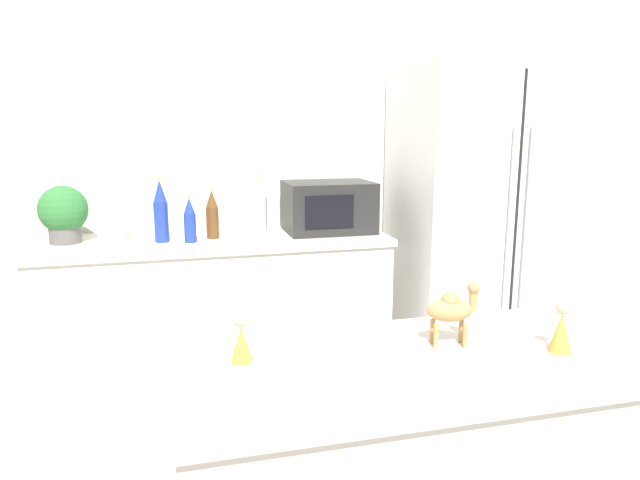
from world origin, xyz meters
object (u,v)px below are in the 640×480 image
(paper_towel_roll, at_px, (113,219))
(wise_man_figurine_crimson, at_px, (241,341))
(wise_man_figurine_blue, at_px, (561,330))
(back_bottle_3, at_px, (212,215))
(camel_figurine, at_px, (452,309))
(back_bottle_1, at_px, (161,212))
(microwave, at_px, (328,207))
(potted_plant, at_px, (63,213))
(refrigerator, at_px, (480,226))
(back_bottle_2, at_px, (190,220))
(back_bottle_0, at_px, (261,206))

(paper_towel_roll, xyz_separation_m, wise_man_figurine_crimson, (0.44, -1.84, -0.00))
(wise_man_figurine_blue, relative_size, wise_man_figurine_crimson, 1.10)
(back_bottle_3, relative_size, camel_figurine, 1.66)
(back_bottle_3, bearing_deg, wise_man_figurine_crimson, -91.91)
(camel_figurine, bearing_deg, paper_towel_roll, 116.78)
(paper_towel_roll, relative_size, back_bottle_1, 0.72)
(wise_man_figurine_blue, bearing_deg, microwave, 90.76)
(potted_plant, height_order, camel_figurine, potted_plant)
(refrigerator, distance_m, back_bottle_2, 1.67)
(back_bottle_1, height_order, camel_figurine, back_bottle_1)
(back_bottle_0, height_order, wise_man_figurine_blue, back_bottle_0)
(microwave, distance_m, wise_man_figurine_blue, 1.97)
(back_bottle_0, bearing_deg, camel_figurine, -84.69)
(back_bottle_0, relative_size, camel_figurine, 2.02)
(back_bottle_0, height_order, wise_man_figurine_crimson, back_bottle_0)
(refrigerator, height_order, back_bottle_2, refrigerator)
(paper_towel_roll, bearing_deg, back_bottle_0, 1.51)
(microwave, xyz_separation_m, wise_man_figurine_crimson, (-0.71, -1.84, -0.02))
(back_bottle_3, bearing_deg, paper_towel_roll, 176.09)
(back_bottle_3, height_order, wise_man_figurine_crimson, back_bottle_3)
(camel_figurine, bearing_deg, back_bottle_2, 107.74)
(back_bottle_3, bearing_deg, camel_figurine, -76.43)
(back_bottle_0, bearing_deg, back_bottle_2, -160.97)
(microwave, bearing_deg, refrigerator, -5.76)
(back_bottle_1, relative_size, back_bottle_3, 1.23)
(back_bottle_2, relative_size, camel_figurine, 1.49)
(back_bottle_1, relative_size, wise_man_figurine_crimson, 2.86)
(potted_plant, bearing_deg, microwave, -1.14)
(back_bottle_1, xyz_separation_m, back_bottle_2, (0.14, -0.05, -0.04))
(paper_towel_roll, bearing_deg, refrigerator, -2.46)
(back_bottle_1, relative_size, camel_figurine, 2.05)
(back_bottle_0, xyz_separation_m, camel_figurine, (0.18, -1.89, 0.00))
(back_bottle_3, bearing_deg, refrigerator, -1.99)
(refrigerator, xyz_separation_m, potted_plant, (-2.29, 0.12, 0.15))
(back_bottle_0, relative_size, back_bottle_1, 0.99)
(refrigerator, height_order, paper_towel_roll, refrigerator)
(potted_plant, xyz_separation_m, back_bottle_2, (0.62, -0.14, -0.04))
(paper_towel_roll, distance_m, camel_figurine, 2.09)
(microwave, distance_m, back_bottle_0, 0.38)
(refrigerator, bearing_deg, paper_towel_roll, 177.54)
(camel_figurine, relative_size, wise_man_figurine_blue, 1.27)
(potted_plant, distance_m, microwave, 1.38)
(microwave, height_order, wise_man_figurine_crimson, microwave)
(back_bottle_3, height_order, wise_man_figurine_blue, back_bottle_3)
(back_bottle_1, bearing_deg, paper_towel_roll, 164.97)
(back_bottle_2, bearing_deg, back_bottle_1, 161.09)
(potted_plant, height_order, back_bottle_2, potted_plant)
(paper_towel_roll, distance_m, wise_man_figurine_blue, 2.29)
(camel_figurine, bearing_deg, back_bottle_1, 111.29)
(back_bottle_1, relative_size, back_bottle_2, 1.38)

